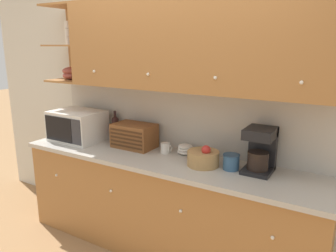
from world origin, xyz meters
TOP-DOWN VIEW (x-y plane):
  - ground_plane at (0.00, 0.00)m, footprint 24.00×24.00m
  - wall_back at (0.00, 0.03)m, footprint 5.21×0.06m
  - counter_unit at (0.00, -0.30)m, footprint 2.83×0.63m
  - backsplash_panel at (0.00, -0.01)m, footprint 2.81×0.01m
  - upper_cabinets at (0.17, -0.19)m, footprint 2.81×0.40m
  - microwave at (-1.05, -0.29)m, footprint 0.52×0.40m
  - wine_bottle at (-0.72, -0.08)m, footprint 0.07×0.07m
  - bread_box at (-0.40, -0.18)m, footprint 0.40×0.27m
  - mug at (-0.05, -0.18)m, footprint 0.10×0.09m
  - bowl_stack_on_counter at (0.12, -0.11)m, footprint 0.15×0.15m
  - fruit_basket at (0.39, -0.30)m, footprint 0.26×0.26m
  - storage_canister at (0.62, -0.26)m, footprint 0.13×0.13m
  - coffee_maker at (0.82, -0.18)m, footprint 0.22×0.26m

SIDE VIEW (x-z plane):
  - ground_plane at x=0.00m, z-range 0.00..0.00m
  - counter_unit at x=0.00m, z-range 0.00..0.91m
  - bowl_stack_on_counter at x=0.12m, z-range 0.91..1.00m
  - mug at x=-0.05m, z-range 0.91..1.00m
  - storage_canister at x=0.62m, z-range 0.91..1.03m
  - fruit_basket at x=0.39m, z-range 0.88..1.07m
  - bread_box at x=-0.40m, z-range 0.91..1.14m
  - wine_bottle at x=-0.72m, z-range 0.89..1.20m
  - microwave at x=-1.05m, z-range 0.91..1.22m
  - coffee_maker at x=0.82m, z-range 0.91..1.27m
  - backsplash_panel at x=0.00m, z-range 0.91..1.51m
  - wall_back at x=0.00m, z-range 0.00..2.60m
  - upper_cabinets at x=0.17m, z-range 1.50..2.27m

